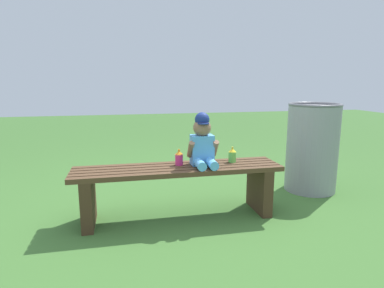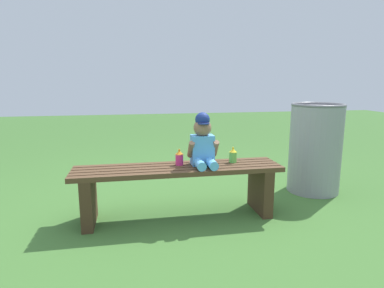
{
  "view_description": "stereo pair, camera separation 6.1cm",
  "coord_description": "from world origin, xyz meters",
  "px_view_note": "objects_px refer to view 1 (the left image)",
  "views": [
    {
      "loc": [
        -0.4,
        -2.33,
        1.04
      ],
      "look_at": [
        0.1,
        -0.05,
        0.59
      ],
      "focal_mm": 30.28,
      "sensor_mm": 36.0,
      "label": 1
    },
    {
      "loc": [
        -0.34,
        -2.34,
        1.04
      ],
      "look_at": [
        0.1,
        -0.05,
        0.59
      ],
      "focal_mm": 30.28,
      "sensor_mm": 36.0,
      "label": 2
    }
  ],
  "objects_px": {
    "trash_bin": "(312,147)",
    "sippy_cup_left": "(179,158)",
    "sippy_cup_right": "(232,155)",
    "child_figure": "(203,142)",
    "park_bench": "(178,183)"
  },
  "relations": [
    {
      "from": "trash_bin",
      "to": "sippy_cup_left",
      "type": "bearing_deg",
      "value": -166.47
    },
    {
      "from": "sippy_cup_left",
      "to": "trash_bin",
      "type": "relative_size",
      "value": 0.15
    },
    {
      "from": "trash_bin",
      "to": "sippy_cup_right",
      "type": "bearing_deg",
      "value": -160.5
    },
    {
      "from": "sippy_cup_left",
      "to": "sippy_cup_right",
      "type": "relative_size",
      "value": 1.0
    },
    {
      "from": "child_figure",
      "to": "trash_bin",
      "type": "distance_m",
      "value": 1.23
    },
    {
      "from": "child_figure",
      "to": "sippy_cup_right",
      "type": "xyz_separation_m",
      "value": [
        0.25,
        0.04,
        -0.12
      ]
    },
    {
      "from": "sippy_cup_left",
      "to": "sippy_cup_right",
      "type": "distance_m",
      "value": 0.43
    },
    {
      "from": "child_figure",
      "to": "sippy_cup_left",
      "type": "distance_m",
      "value": 0.22
    },
    {
      "from": "park_bench",
      "to": "sippy_cup_right",
      "type": "distance_m",
      "value": 0.49
    },
    {
      "from": "child_figure",
      "to": "trash_bin",
      "type": "bearing_deg",
      "value": 17.24
    },
    {
      "from": "sippy_cup_right",
      "to": "trash_bin",
      "type": "bearing_deg",
      "value": 19.5
    },
    {
      "from": "sippy_cup_right",
      "to": "trash_bin",
      "type": "relative_size",
      "value": 0.15
    },
    {
      "from": "sippy_cup_left",
      "to": "trash_bin",
      "type": "height_order",
      "value": "trash_bin"
    },
    {
      "from": "child_figure",
      "to": "trash_bin",
      "type": "height_order",
      "value": "trash_bin"
    },
    {
      "from": "trash_bin",
      "to": "park_bench",
      "type": "bearing_deg",
      "value": -164.71
    }
  ]
}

